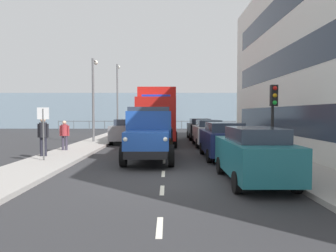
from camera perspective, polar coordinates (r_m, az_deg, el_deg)
The scene contains 21 objects.
ground_plane at distance 21.13m, azimuth -0.51°, elevation -3.49°, with size 80.00×80.00×0.00m, color #2D2D30.
sidewalk_left at distance 21.66m, azimuth 12.70°, elevation -3.20°, with size 2.37×39.21×0.15m, color #9E9993.
sidewalk_right at distance 21.73m, azimuth -13.69°, elevation -3.20°, with size 2.37×39.21×0.15m, color #9E9993.
road_centreline_markings at distance 20.64m, azimuth -0.52°, elevation -3.62°, with size 0.12×35.69×0.01m.
sea_horizon at distance 43.63m, azimuth -0.30°, elevation 2.82°, with size 80.00×0.80×5.00m, color gray.
seawall_railing at distance 40.04m, azimuth -0.32°, elevation 0.59°, with size 28.08×0.08×1.20m.
truck_vintage_blue at distance 13.74m, azimuth -3.49°, elevation -1.71°, with size 2.17×5.64×2.43m.
lorry_cargo_red at distance 21.84m, azimuth -1.94°, elevation 2.16°, with size 2.58×8.20×3.87m.
car_teal_kerbside_near at distance 9.96m, azimuth 15.45°, elevation -4.98°, with size 1.78×4.29×1.72m.
car_navy_kerbside_1 at distance 15.01m, azimuth 10.12°, elevation -2.48°, with size 1.89×4.48×1.72m.
car_white_kerbside_2 at distance 20.38m, azimuth 7.40°, elevation -1.20°, with size 1.81×4.19×1.72m.
car_black_kerbside_3 at distance 25.67m, azimuth 5.84°, elevation -0.46°, with size 1.92×4.38×1.72m.
car_grey_oppositeside_0 at distance 22.68m, azimuth -7.60°, elevation -0.83°, with size 1.95×4.67×1.72m.
car_maroon_oppositeside_1 at distance 28.95m, azimuth -5.97°, elevation -0.14°, with size 1.81×4.17×1.72m.
car_silver_oppositeside_2 at distance 35.10m, azimuth -4.94°, elevation 0.30°, with size 1.86×4.17×1.72m.
pedestrian_in_dark_coat at distance 15.56m, azimuth -22.04°, elevation -1.23°, with size 0.53×0.34×1.82m.
pedestrian_couple_b at distance 17.73m, azimuth -18.56°, elevation -1.21°, with size 0.53×0.34×1.60m.
traffic_light_near at distance 13.85m, azimuth 18.88°, elevation 3.55°, with size 0.28×0.41×3.20m.
lamp_post_promenade at distance 22.78m, azimuth -13.55°, elevation 6.18°, with size 0.32×1.14×5.89m.
lamp_post_far at distance 31.76m, azimuth -9.27°, elevation 6.11°, with size 0.32×1.14×6.93m.
street_sign at distance 14.16m, azimuth -22.02°, elevation 0.28°, with size 0.50×0.07×2.25m.
Camera 1 is at (-0.15, 10.02, 2.15)m, focal length 33.04 mm.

